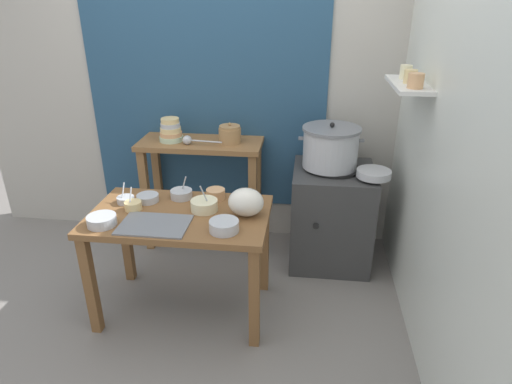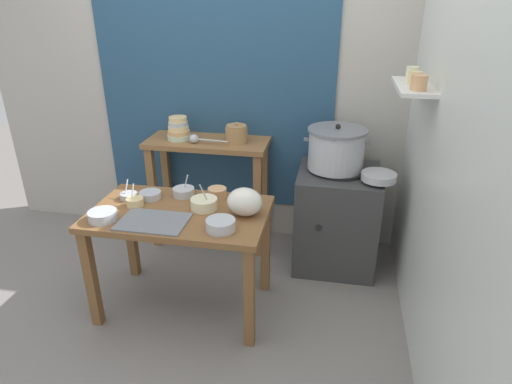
% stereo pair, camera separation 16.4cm
% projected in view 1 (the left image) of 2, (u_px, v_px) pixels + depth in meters
% --- Properties ---
extents(ground_plane, '(9.00, 9.00, 0.00)m').
position_uv_depth(ground_plane, '(202.00, 305.00, 3.01)').
color(ground_plane, gray).
extents(wall_back, '(4.40, 0.12, 2.60)m').
position_uv_depth(wall_back, '(236.00, 83.00, 3.45)').
color(wall_back, '#B2ADA3').
rests_on(wall_back, ground).
extents(wall_right, '(0.30, 3.20, 2.60)m').
position_uv_depth(wall_right, '(438.00, 118.00, 2.50)').
color(wall_right, silver).
rests_on(wall_right, ground).
extents(prep_table, '(1.10, 0.66, 0.72)m').
position_uv_depth(prep_table, '(180.00, 229.00, 2.74)').
color(prep_table, brown).
rests_on(prep_table, ground).
extents(back_shelf_table, '(0.96, 0.40, 0.90)m').
position_uv_depth(back_shelf_table, '(202.00, 168.00, 3.50)').
color(back_shelf_table, olive).
rests_on(back_shelf_table, ground).
extents(stove_block, '(0.60, 0.61, 0.78)m').
position_uv_depth(stove_block, '(331.00, 215.00, 3.39)').
color(stove_block, '#383838').
rests_on(stove_block, ground).
extents(steamer_pot, '(0.47, 0.42, 0.33)m').
position_uv_depth(steamer_pot, '(331.00, 147.00, 3.19)').
color(steamer_pot, '#B7BABF').
rests_on(steamer_pot, stove_block).
extents(clay_pot, '(0.17, 0.17, 0.16)m').
position_uv_depth(clay_pot, '(230.00, 134.00, 3.35)').
color(clay_pot, '#A37A4C').
rests_on(clay_pot, back_shelf_table).
extents(bowl_stack_enamel, '(0.18, 0.18, 0.18)m').
position_uv_depth(bowl_stack_enamel, '(171.00, 131.00, 3.39)').
color(bowl_stack_enamel, '#B7D1AD').
rests_on(bowl_stack_enamel, back_shelf_table).
extents(ladle, '(0.31, 0.07, 0.07)m').
position_uv_depth(ladle, '(189.00, 140.00, 3.32)').
color(ladle, '#B7BABF').
rests_on(ladle, back_shelf_table).
extents(serving_tray, '(0.40, 0.28, 0.01)m').
position_uv_depth(serving_tray, '(154.00, 225.00, 2.55)').
color(serving_tray, slate).
rests_on(serving_tray, prep_table).
extents(plastic_bag, '(0.22, 0.17, 0.18)m').
position_uv_depth(plastic_bag, '(246.00, 202.00, 2.63)').
color(plastic_bag, silver).
rests_on(plastic_bag, prep_table).
extents(wide_pan, '(0.24, 0.24, 0.05)m').
position_uv_depth(wide_pan, '(374.00, 174.00, 3.05)').
color(wide_pan, '#B7BABF').
rests_on(wide_pan, stove_block).
extents(prep_bowl_0, '(0.17, 0.17, 0.06)m').
position_uv_depth(prep_bowl_0, '(224.00, 226.00, 2.48)').
color(prep_bowl_0, '#B7BABF').
rests_on(prep_bowl_0, prep_table).
extents(prep_bowl_1, '(0.11, 0.11, 0.14)m').
position_uv_depth(prep_bowl_1, '(133.00, 205.00, 2.72)').
color(prep_bowl_1, '#E5C684').
rests_on(prep_bowl_1, prep_table).
extents(prep_bowl_2, '(0.17, 0.17, 0.18)m').
position_uv_depth(prep_bowl_2, '(204.00, 205.00, 2.71)').
color(prep_bowl_2, beige).
rests_on(prep_bowl_2, prep_table).
extents(prep_bowl_3, '(0.14, 0.14, 0.05)m').
position_uv_depth(prep_bowl_3, '(148.00, 198.00, 2.83)').
color(prep_bowl_3, '#B7BABF').
rests_on(prep_bowl_3, prep_table).
extents(prep_bowl_4, '(0.11, 0.11, 0.13)m').
position_uv_depth(prep_bowl_4, '(126.00, 199.00, 2.82)').
color(prep_bowl_4, '#B7BABF').
rests_on(prep_bowl_4, prep_table).
extents(prep_bowl_5, '(0.17, 0.17, 0.06)m').
position_uv_depth(prep_bowl_5, '(102.00, 220.00, 2.54)').
color(prep_bowl_5, '#B7BABF').
rests_on(prep_bowl_5, prep_table).
extents(prep_bowl_6, '(0.12, 0.12, 0.06)m').
position_uv_depth(prep_bowl_6, '(216.00, 194.00, 2.87)').
color(prep_bowl_6, tan).
rests_on(prep_bowl_6, prep_table).
extents(prep_bowl_7, '(0.14, 0.14, 0.16)m').
position_uv_depth(prep_bowl_7, '(181.00, 194.00, 2.88)').
color(prep_bowl_7, '#B7BABF').
rests_on(prep_bowl_7, prep_table).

